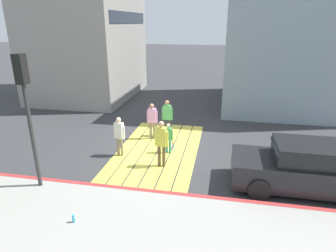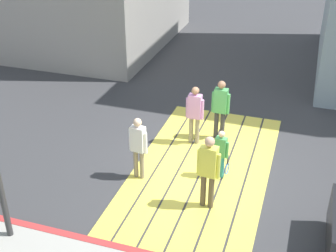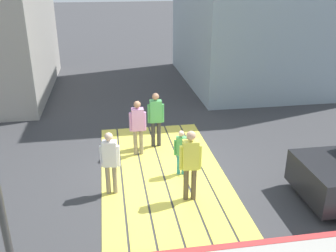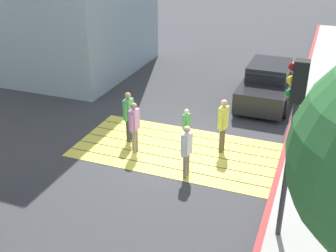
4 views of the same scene
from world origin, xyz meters
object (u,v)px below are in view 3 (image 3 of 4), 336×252
Objects in this scene: pedestrian_adult_lead at (138,124)px; pedestrian_teen_behind at (156,116)px; pedestrian_adult_side at (190,161)px; pedestrian_adult_trailing at (110,159)px; pedestrian_child_with_racket at (182,150)px.

pedestrian_adult_lead is 0.76m from pedestrian_teen_behind.
pedestrian_adult_side is 1.03× the size of pedestrian_teen_behind.
pedestrian_teen_behind is at bearing -29.96° from pedestrian_adult_trailing.
pedestrian_adult_lead is 1.03× the size of pedestrian_adult_trailing.
pedestrian_adult_side is at bearing -158.94° from pedestrian_adult_lead.
pedestrian_teen_behind is at bearing -50.62° from pedestrian_adult_lead.
pedestrian_teen_behind is (3.03, 0.39, -0.03)m from pedestrian_adult_side.
pedestrian_adult_lead reaches higher than pedestrian_child_with_racket.
pedestrian_adult_side is at bearing 178.40° from pedestrian_child_with_racket.
pedestrian_adult_trailing is at bearing 150.04° from pedestrian_teen_behind.
pedestrian_adult_trailing is at bearing 157.21° from pedestrian_adult_lead.
pedestrian_adult_side reaches higher than pedestrian_child_with_racket.
pedestrian_adult_side reaches higher than pedestrian_adult_trailing.
pedestrian_child_with_racket is (1.20, -0.03, -0.32)m from pedestrian_adult_side.
pedestrian_adult_side is (-2.55, -0.98, 0.06)m from pedestrian_adult_lead.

